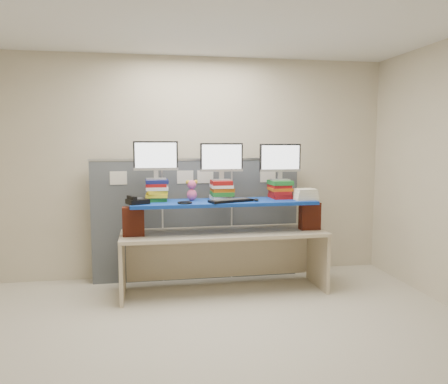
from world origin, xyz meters
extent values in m
cube|color=beige|center=(0.00, 0.00, 1.40)|extent=(5.00, 4.00, 2.80)
cube|color=beige|center=(0.00, 0.00, 0.00)|extent=(5.00, 4.00, 0.01)
cube|color=white|center=(0.00, 0.00, 2.80)|extent=(5.00, 4.00, 0.01)
cube|color=#494F56|center=(-0.87, 1.78, 0.75)|extent=(0.85, 0.05, 1.50)
cube|color=#494F56|center=(0.00, 1.78, 0.75)|extent=(0.85, 0.05, 1.50)
cube|color=#494F56|center=(0.87, 1.78, 0.75)|extent=(0.85, 0.05, 1.50)
cube|color=silver|center=(0.00, 1.78, 1.51)|extent=(2.60, 0.06, 0.03)
cube|color=white|center=(-0.95, 1.75, 1.30)|extent=(0.20, 0.00, 0.16)
cube|color=white|center=(-0.15, 1.75, 1.30)|extent=(0.20, 0.00, 0.16)
cube|color=white|center=(0.10, 1.75, 1.30)|extent=(0.20, 0.00, 0.16)
cube|color=white|center=(0.90, 1.75, 1.30)|extent=(0.20, 0.00, 0.16)
cube|color=beige|center=(0.25, 1.24, 0.69)|extent=(2.34, 0.70, 0.04)
cube|color=beige|center=(-0.90, 1.23, 0.34)|extent=(0.05, 0.63, 0.67)
cube|color=beige|center=(1.39, 1.25, 0.34)|extent=(0.05, 0.63, 0.67)
cube|color=maroon|center=(-0.76, 1.18, 0.87)|extent=(0.23, 0.13, 0.32)
cube|color=maroon|center=(1.26, 1.20, 0.87)|extent=(0.23, 0.13, 0.32)
cube|color=#0C2197|center=(0.25, 1.24, 1.05)|extent=(2.09, 0.54, 0.04)
cube|color=#1F752B|center=(-0.51, 1.36, 1.09)|extent=(0.23, 0.27, 0.05)
cube|color=yellow|center=(-0.51, 1.36, 1.13)|extent=(0.25, 0.29, 0.04)
cube|color=yellow|center=(-0.50, 1.36, 1.17)|extent=(0.23, 0.30, 0.04)
cube|color=white|center=(-0.50, 1.34, 1.21)|extent=(0.25, 0.26, 0.04)
cube|color=maroon|center=(-0.51, 1.35, 1.25)|extent=(0.23, 0.27, 0.04)
cube|color=navy|center=(-0.50, 1.36, 1.29)|extent=(0.26, 0.28, 0.04)
cube|color=white|center=(0.23, 1.37, 1.09)|extent=(0.23, 0.28, 0.05)
cube|color=#1F752B|center=(0.24, 1.36, 1.13)|extent=(0.25, 0.27, 0.05)
cube|color=#B75811|center=(0.25, 1.37, 1.18)|extent=(0.25, 0.27, 0.04)
cube|color=white|center=(0.24, 1.37, 1.22)|extent=(0.25, 0.29, 0.03)
cube|color=maroon|center=(0.23, 1.36, 1.26)|extent=(0.23, 0.28, 0.05)
cube|color=maroon|center=(0.94, 1.36, 1.09)|extent=(0.22, 0.30, 0.05)
cube|color=maroon|center=(0.94, 1.36, 1.13)|extent=(0.22, 0.31, 0.05)
cube|color=#B75811|center=(0.94, 1.36, 1.17)|extent=(0.25, 0.29, 0.03)
cube|color=maroon|center=(0.94, 1.36, 1.21)|extent=(0.23, 0.28, 0.04)
cube|color=#1F752B|center=(0.94, 1.36, 1.25)|extent=(0.25, 0.29, 0.05)
cube|color=#B3B3B8|center=(-0.51, 1.35, 1.32)|extent=(0.22, 0.14, 0.01)
cube|color=#B3B3B8|center=(-0.51, 1.35, 1.37)|extent=(0.05, 0.04, 0.09)
cube|color=black|center=(-0.51, 1.35, 1.58)|extent=(0.50, 0.04, 0.33)
cube|color=white|center=(-0.51, 1.33, 1.58)|extent=(0.46, 0.01, 0.29)
cube|color=#B3B3B8|center=(0.24, 1.36, 1.29)|extent=(0.22, 0.14, 0.01)
cube|color=#B3B3B8|center=(0.24, 1.36, 1.35)|extent=(0.05, 0.04, 0.09)
cube|color=black|center=(0.24, 1.36, 1.55)|extent=(0.50, 0.04, 0.33)
cube|color=white|center=(0.24, 1.34, 1.55)|extent=(0.46, 0.01, 0.29)
cube|color=#B3B3B8|center=(0.94, 1.37, 1.28)|extent=(0.22, 0.14, 0.01)
cube|color=#B3B3B8|center=(0.94, 1.37, 1.34)|extent=(0.05, 0.04, 0.09)
cube|color=black|center=(0.94, 1.37, 1.54)|extent=(0.50, 0.04, 0.33)
cube|color=white|center=(0.94, 1.35, 1.54)|extent=(0.46, 0.01, 0.29)
cube|color=black|center=(0.30, 1.13, 1.08)|extent=(0.52, 0.32, 0.03)
cube|color=#2E2D30|center=(0.30, 1.13, 1.09)|extent=(0.44, 0.25, 0.00)
ellipsoid|color=black|center=(0.60, 1.14, 1.08)|extent=(0.08, 0.11, 0.03)
cube|color=black|center=(-0.71, 1.15, 1.09)|extent=(0.27, 0.26, 0.05)
cube|color=#2E2D30|center=(-0.71, 1.15, 1.12)|extent=(0.14, 0.14, 0.01)
cube|color=black|center=(-0.77, 1.13, 1.14)|extent=(0.12, 0.19, 0.04)
torus|color=black|center=(-0.21, 1.09, 1.07)|extent=(0.21, 0.21, 0.02)
ellipsoid|color=#DF5488|center=(-0.11, 1.33, 1.13)|extent=(0.11, 0.10, 0.13)
sphere|color=#DF5488|center=(-0.11, 1.33, 1.25)|extent=(0.10, 0.10, 0.10)
sphere|color=gold|center=(-0.16, 1.33, 1.28)|extent=(0.05, 0.05, 0.05)
sphere|color=gold|center=(-0.06, 1.33, 1.28)|extent=(0.05, 0.05, 0.05)
cube|color=#E9E5C7|center=(1.19, 1.18, 1.08)|extent=(0.27, 0.22, 0.03)
cube|color=#E9E5C7|center=(1.19, 1.18, 1.11)|extent=(0.26, 0.21, 0.03)
cube|color=#E9E5C7|center=(1.19, 1.18, 1.14)|extent=(0.25, 0.20, 0.03)
cube|color=#E9E5C7|center=(1.19, 1.18, 1.17)|extent=(0.24, 0.19, 0.03)
camera|label=1|loc=(-0.59, -3.60, 1.72)|focal=35.00mm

